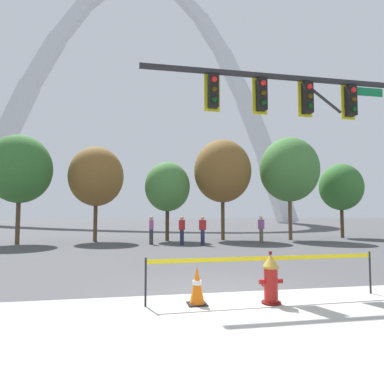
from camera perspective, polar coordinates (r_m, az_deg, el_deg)
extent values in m
plane|color=#474749|center=(7.19, 6.01, -17.52)|extent=(240.00, 240.00, 0.00)
cylinder|color=#5E0F0D|center=(6.74, 13.55, -18.15)|extent=(0.36, 0.36, 0.05)
cylinder|color=maroon|center=(6.66, 13.51, -15.36)|extent=(0.26, 0.26, 0.62)
cylinder|color=#A8842D|center=(6.61, 13.46, -12.55)|extent=(0.30, 0.30, 0.04)
cone|color=#A8842D|center=(6.59, 13.44, -11.43)|extent=(0.30, 0.30, 0.22)
cylinder|color=#5E0F0D|center=(6.57, 13.42, -10.22)|extent=(0.06, 0.06, 0.06)
cylinder|color=maroon|center=(6.58, 12.02, -14.97)|extent=(0.10, 0.09, 0.09)
cylinder|color=maroon|center=(6.73, 14.95, -14.69)|extent=(0.10, 0.09, 0.09)
cylinder|color=maroon|center=(6.85, 12.80, -15.31)|extent=(0.13, 0.14, 0.13)
cylinder|color=#5E0F0D|center=(6.92, 12.53, -15.19)|extent=(0.15, 0.03, 0.15)
cylinder|color=#232326|center=(6.34, -8.04, -15.20)|extent=(0.04, 0.04, 0.90)
cylinder|color=#232326|center=(8.20, 28.46, -12.18)|extent=(0.04, 0.04, 0.90)
cube|color=yellow|center=(6.87, 12.69, -11.14)|extent=(4.78, 0.12, 0.08)
cube|color=black|center=(6.51, 0.88, -18.85)|extent=(0.36, 0.36, 0.03)
cone|color=orange|center=(6.43, 0.88, -15.71)|extent=(0.28, 0.28, 0.70)
cylinder|color=white|center=(6.42, 0.88, -15.40)|extent=(0.17, 0.17, 0.08)
cube|color=#232326|center=(10.17, 14.12, 18.82)|extent=(7.60, 0.12, 0.12)
cylinder|color=#232326|center=(10.67, 21.87, 14.73)|extent=(1.11, 0.08, 0.81)
cube|color=black|center=(11.15, 25.81, 14.03)|extent=(0.26, 0.24, 0.90)
cube|color=gold|center=(11.25, 25.37, 13.85)|extent=(0.44, 0.03, 1.04)
sphere|color=red|center=(11.14, 26.18, 15.58)|extent=(0.16, 0.16, 0.16)
sphere|color=#392706|center=(11.05, 26.22, 14.20)|extent=(0.16, 0.16, 0.16)
sphere|color=black|center=(10.97, 26.26, 12.81)|extent=(0.16, 0.16, 0.16)
cube|color=black|center=(10.41, 19.36, 15.14)|extent=(0.26, 0.24, 0.90)
cube|color=gold|center=(10.52, 18.97, 14.92)|extent=(0.44, 0.03, 1.04)
sphere|color=red|center=(10.40, 19.70, 16.81)|extent=(0.16, 0.16, 0.16)
sphere|color=#392706|center=(10.30, 19.73, 15.35)|extent=(0.16, 0.16, 0.16)
sphere|color=black|center=(10.22, 19.77, 13.87)|extent=(0.16, 0.16, 0.16)
cube|color=black|center=(9.82, 11.96, 16.18)|extent=(0.26, 0.24, 0.90)
cube|color=gold|center=(9.94, 11.64, 15.92)|extent=(0.44, 0.03, 1.04)
sphere|color=red|center=(9.81, 12.25, 17.96)|extent=(0.16, 0.16, 0.16)
sphere|color=#392706|center=(9.71, 12.27, 16.43)|extent=(0.16, 0.16, 0.16)
sphere|color=black|center=(9.61, 12.29, 14.86)|extent=(0.16, 0.16, 0.16)
cube|color=black|center=(9.40, 3.69, 17.03)|extent=(0.26, 0.24, 0.90)
cube|color=gold|center=(9.53, 3.47, 16.74)|extent=(0.44, 0.03, 1.04)
sphere|color=red|center=(9.39, 3.89, 18.90)|extent=(0.16, 0.16, 0.16)
sphere|color=#392706|center=(9.28, 3.90, 17.31)|extent=(0.16, 0.16, 0.16)
sphere|color=black|center=(9.19, 3.90, 15.68)|extent=(0.16, 0.16, 0.16)
cube|color=#0F6638|center=(11.58, 28.30, 15.00)|extent=(0.90, 0.04, 0.24)
cube|color=silver|center=(62.47, -28.22, 11.62)|extent=(6.64, 2.63, 11.57)
cube|color=silver|center=(64.48, -24.20, 19.92)|extent=(6.33, 2.38, 9.55)
cube|color=silver|center=(66.97, -20.17, 25.90)|extent=(5.98, 2.12, 7.55)
cube|color=silver|center=(69.67, -0.35, 29.44)|extent=(5.55, 1.87, 5.59)
cube|color=silver|center=(67.70, 3.48, 25.32)|extent=(5.98, 2.12, 7.55)
cube|color=silver|center=(65.49, 7.24, 19.22)|extent=(6.33, 2.38, 9.55)
cube|color=silver|center=(63.76, 10.93, 10.92)|extent=(6.64, 2.63, 11.57)
cube|color=silver|center=(63.50, 14.55, 0.45)|extent=(6.92, 2.89, 13.60)
cylinder|color=brown|center=(21.30, -27.93, -4.35)|extent=(0.24, 0.24, 2.69)
ellipsoid|color=#336B2D|center=(21.46, -27.68, 3.56)|extent=(3.58, 3.58, 3.94)
cylinder|color=brown|center=(21.35, -16.40, -4.85)|extent=(0.24, 0.24, 2.53)
ellipsoid|color=brown|center=(21.47, -16.26, 2.61)|extent=(3.38, 3.38, 3.72)
cylinder|color=#473323|center=(21.08, -4.31, -5.52)|extent=(0.24, 0.24, 2.16)
ellipsoid|color=#427A38|center=(21.15, -4.28, 0.93)|extent=(2.88, 2.88, 3.16)
cylinder|color=brown|center=(21.84, 5.36, -4.55)|extent=(0.24, 0.24, 2.85)
ellipsoid|color=brown|center=(22.03, 5.31, 3.62)|extent=(3.80, 3.80, 4.17)
cylinder|color=brown|center=(22.66, 16.64, -4.30)|extent=(0.24, 0.24, 2.91)
ellipsoid|color=#427A38|center=(22.85, 16.49, 3.74)|extent=(3.88, 3.88, 4.26)
cylinder|color=#473323|center=(26.02, 24.55, -4.72)|extent=(0.24, 0.24, 2.28)
ellipsoid|color=#336B2D|center=(26.08, 24.40, 0.79)|extent=(3.04, 3.04, 3.35)
cylinder|color=#38383D|center=(18.77, -7.08, -7.72)|extent=(0.22, 0.22, 0.84)
cube|color=#995193|center=(18.73, -7.06, -5.62)|extent=(0.24, 0.36, 0.54)
sphere|color=tan|center=(18.72, -7.05, -4.45)|extent=(0.20, 0.20, 0.20)
cylinder|color=#232847|center=(18.08, 1.86, -7.90)|extent=(0.22, 0.22, 0.84)
cube|color=#B22323|center=(18.05, 1.85, -5.71)|extent=(0.39, 0.30, 0.54)
sphere|color=tan|center=(18.04, 1.85, -4.51)|extent=(0.20, 0.20, 0.20)
cylinder|color=#232847|center=(18.17, -1.76, -7.88)|extent=(0.22, 0.22, 0.84)
cube|color=#B22323|center=(18.14, -1.75, -5.70)|extent=(0.37, 0.39, 0.54)
sphere|color=tan|center=(18.13, -1.75, -4.50)|extent=(0.20, 0.20, 0.20)
cylinder|color=brown|center=(19.74, 11.92, -7.47)|extent=(0.22, 0.22, 0.84)
cube|color=#995193|center=(19.71, 11.89, -5.47)|extent=(0.39, 0.34, 0.54)
sphere|color=beige|center=(19.70, 11.87, -4.37)|extent=(0.20, 0.20, 0.20)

